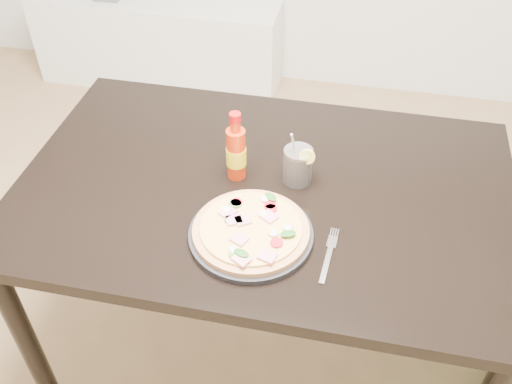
% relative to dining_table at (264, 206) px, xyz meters
% --- Properties ---
extents(dining_table, '(1.40, 0.90, 0.75)m').
position_rel_dining_table_xyz_m(dining_table, '(0.00, 0.00, 0.00)').
color(dining_table, black).
rests_on(dining_table, ground).
extents(plate, '(0.32, 0.32, 0.02)m').
position_rel_dining_table_xyz_m(plate, '(0.00, -0.20, 0.09)').
color(plate, black).
rests_on(plate, dining_table).
extents(pizza, '(0.30, 0.30, 0.03)m').
position_rel_dining_table_xyz_m(pizza, '(0.00, -0.20, 0.11)').
color(pizza, tan).
rests_on(pizza, plate).
extents(hot_sauce_bottle, '(0.07, 0.07, 0.21)m').
position_rel_dining_table_xyz_m(hot_sauce_bottle, '(-0.09, 0.03, 0.17)').
color(hot_sauce_bottle, red).
rests_on(hot_sauce_bottle, dining_table).
extents(cola_cup, '(0.09, 0.08, 0.17)m').
position_rel_dining_table_xyz_m(cola_cup, '(0.09, 0.04, 0.13)').
color(cola_cup, black).
rests_on(cola_cup, dining_table).
extents(fork, '(0.03, 0.19, 0.00)m').
position_rel_dining_table_xyz_m(fork, '(0.21, -0.22, 0.09)').
color(fork, silver).
rests_on(fork, dining_table).
extents(media_console, '(1.40, 0.34, 0.50)m').
position_rel_dining_table_xyz_m(media_console, '(-0.95, 1.66, -0.42)').
color(media_console, white).
rests_on(media_console, ground).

